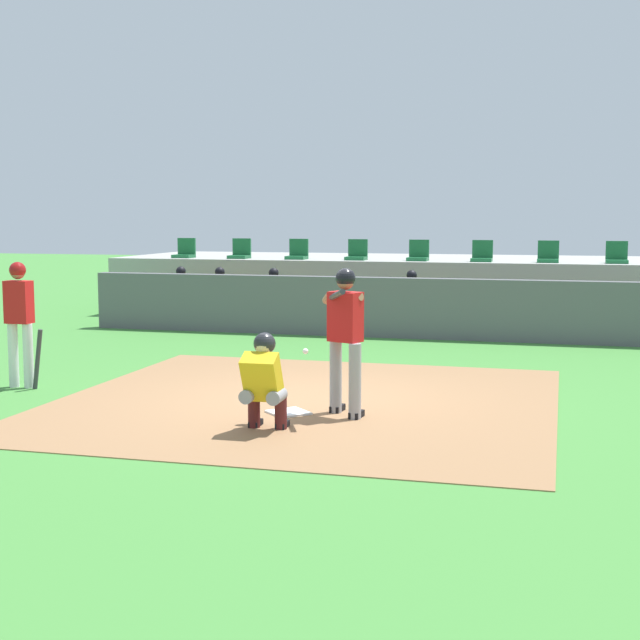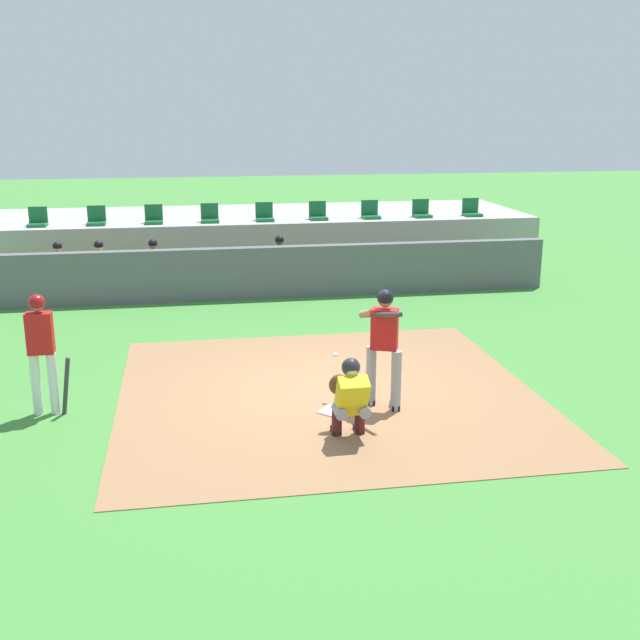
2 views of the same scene
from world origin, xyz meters
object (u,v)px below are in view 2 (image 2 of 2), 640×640
at_px(home_plate, 337,411).
at_px(dugout_player_1, 100,268).
at_px(catcher_crouched, 350,395).
at_px(on_deck_batter, 42,347).
at_px(stadium_seat_7, 422,212).
at_px(stadium_seat_1, 96,219).
at_px(stadium_seat_3, 210,217).
at_px(stadium_seat_8, 472,211).
at_px(batter_at_plate, 384,341).
at_px(stadium_seat_2, 154,218).
at_px(dugout_player_3, 280,262).
at_px(dugout_player_2, 154,266).
at_px(stadium_seat_0, 38,221).
at_px(stadium_seat_6, 370,213).
at_px(dugout_player_0, 59,269).
at_px(stadium_seat_5, 318,214).
at_px(stadium_seat_4, 265,216).

bearing_deg(home_plate, dugout_player_1, 116.82).
distance_m(catcher_crouched, on_deck_batter, 4.46).
relative_size(dugout_player_1, stadium_seat_7, 2.71).
bearing_deg(catcher_crouched, dugout_player_1, 114.45).
relative_size(stadium_seat_1, stadium_seat_3, 1.00).
relative_size(home_plate, stadium_seat_8, 0.92).
distance_m(batter_at_plate, stadium_seat_2, 10.73).
distance_m(dugout_player_3, stadium_seat_8, 6.03).
distance_m(dugout_player_2, dugout_player_3, 3.03).
distance_m(stadium_seat_0, stadium_seat_2, 2.89).
height_order(batter_at_plate, stadium_seat_6, stadium_seat_6).
relative_size(on_deck_batter, stadium_seat_7, 3.72).
distance_m(dugout_player_0, stadium_seat_7, 9.64).
bearing_deg(stadium_seat_5, stadium_seat_7, 0.00).
relative_size(on_deck_batter, dugout_player_0, 1.37).
height_order(dugout_player_0, stadium_seat_0, stadium_seat_0).
bearing_deg(dugout_player_3, stadium_seat_0, 161.10).
xyz_separation_m(home_plate, stadium_seat_3, (-1.44, 10.18, 1.51)).
bearing_deg(stadium_seat_4, dugout_player_2, -144.63).
bearing_deg(stadium_seat_1, dugout_player_2, -54.20).
distance_m(home_plate, stadium_seat_4, 10.29).
bearing_deg(dugout_player_3, catcher_crouched, -91.11).
xyz_separation_m(dugout_player_2, stadium_seat_2, (-0.02, 2.03, 0.86)).
height_order(home_plate, stadium_seat_8, stadium_seat_8).
distance_m(batter_at_plate, stadium_seat_0, 12.01).
distance_m(stadium_seat_4, stadium_seat_6, 2.89).
xyz_separation_m(stadium_seat_3, stadium_seat_5, (2.89, 0.00, 0.00)).
height_order(batter_at_plate, stadium_seat_1, stadium_seat_1).
distance_m(home_plate, batter_at_plate, 1.23).
height_order(home_plate, stadium_seat_1, stadium_seat_1).
bearing_deg(stadium_seat_5, stadium_seat_8, 0.00).
bearing_deg(dugout_player_0, stadium_seat_7, 12.24).
bearing_deg(home_plate, stadium_seat_6, 74.16).
height_order(stadium_seat_0, stadium_seat_8, same).
relative_size(on_deck_batter, stadium_seat_8, 3.72).
relative_size(catcher_crouched, dugout_player_2, 1.39).
xyz_separation_m(dugout_player_2, dugout_player_3, (3.03, 0.00, 0.00)).
distance_m(dugout_player_1, stadium_seat_8, 10.14).
relative_size(dugout_player_1, stadium_seat_1, 2.71).
height_order(dugout_player_1, stadium_seat_6, stadium_seat_6).
relative_size(batter_at_plate, stadium_seat_4, 3.76).
xyz_separation_m(batter_at_plate, dugout_player_2, (-3.56, 8.07, -0.36)).
relative_size(catcher_crouched, stadium_seat_2, 3.75).
xyz_separation_m(dugout_player_1, stadium_seat_6, (7.01, 2.03, 0.86)).
relative_size(stadium_seat_2, stadium_seat_4, 1.00).
height_order(stadium_seat_2, stadium_seat_7, same).
relative_size(catcher_crouched, dugout_player_3, 1.39).
xyz_separation_m(stadium_seat_2, stadium_seat_6, (5.78, 0.00, 0.00)).
height_order(on_deck_batter, stadium_seat_8, stadium_seat_8).
xyz_separation_m(catcher_crouched, stadium_seat_2, (-2.88, 11.07, 0.93)).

